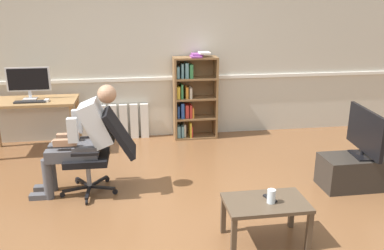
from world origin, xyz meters
The scene contains 15 objects.
ground_plane centered at (0.00, 0.00, 0.00)m, with size 18.00×18.00×0.00m, color brown.
back_wall centered at (0.00, 2.65, 1.35)m, with size 12.00×0.13×2.70m.
computer_desk centered at (-1.91, 2.15, 0.65)m, with size 1.24×0.62×0.76m.
imac_monitor centered at (-1.93, 2.23, 1.02)m, with size 0.58×0.14×0.44m.
keyboard centered at (-1.88, 2.01, 0.77)m, with size 0.41×0.12×0.02m, color black.
computer_mouse centered at (-1.67, 2.03, 0.77)m, with size 0.06×0.10×0.03m, color white.
bookshelf centered at (0.39, 2.44, 0.64)m, with size 0.67×0.30×1.34m.
radiator centered at (-0.75, 2.54, 0.27)m, with size 0.93×0.08×0.54m.
office_chair centered at (-0.87, 0.73, 0.52)m, with size 0.86×0.61×0.95m.
person_seated centered at (-1.07, 0.73, 0.65)m, with size 0.99×0.40×1.22m.
tv_stand centered at (2.04, 0.41, 0.19)m, with size 0.91×0.41×0.38m.
tv_screen centered at (2.04, 0.41, 0.66)m, with size 0.23×0.80×0.54m.
coffee_table centered at (0.60, -0.48, 0.34)m, with size 0.72×0.44×0.40m.
drinking_glass centered at (0.63, -0.52, 0.46)m, with size 0.07×0.07×0.12m, color silver.
spare_remote centered at (0.64, -0.46, 0.41)m, with size 0.04×0.15×0.02m, color black.
Camera 1 is at (-0.50, -3.42, 2.05)m, focal length 36.90 mm.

